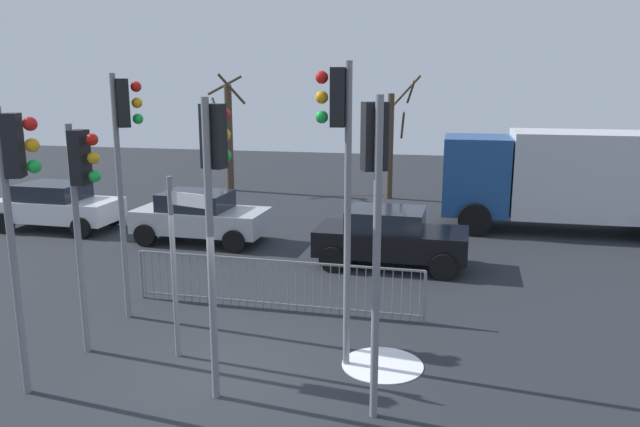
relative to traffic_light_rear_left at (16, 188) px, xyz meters
name	(u,v)px	position (x,y,z in m)	size (l,w,h in m)	color
ground_plane	(227,373)	(2.63, 1.18, -3.17)	(60.00, 60.00, 0.00)	#26282D
traffic_light_rear_left	(16,188)	(0.00, 0.00, 0.00)	(0.54, 0.38, 4.32)	slate
traffic_light_mid_left	(82,188)	(0.08, 1.46, -0.25)	(0.57, 0.33, 3.98)	slate
traffic_light_foreground_left	(374,186)	(5.06, 0.50, 0.13)	(0.41, 0.52, 4.50)	slate
traffic_light_mid_right	(124,142)	(-0.04, 3.14, 0.34)	(0.51, 0.42, 4.79)	slate
traffic_light_rear_right	(214,182)	(2.78, 0.55, 0.10)	(0.37, 0.56, 4.45)	slate
traffic_light_foreground_right	(339,149)	(4.34, 1.89, 0.46)	(0.57, 0.34, 4.96)	slate
direction_sign_post	(176,259)	(1.64, 1.58, -1.41)	(0.76, 0.29, 3.14)	slate
pedestrian_guard_railing	(275,284)	(2.63, 4.07, -2.62)	(6.15, 0.22, 1.07)	slate
car_silver_trailing	(200,216)	(-1.03, 8.87, -2.40)	(3.86, 2.04, 1.47)	#B2B5BA
car_black_near	(390,236)	(4.62, 7.64, -2.40)	(3.85, 2.01, 1.47)	black
car_white_mid	(57,205)	(-6.03, 9.36, -2.40)	(3.84, 2.00, 1.47)	silver
delivery_truck	(563,176)	(9.46, 12.44, -1.43)	(7.06, 2.73, 3.10)	silver
bare_tree_left	(392,141)	(3.77, 16.68, -0.88)	(1.25, 1.72, 4.80)	#473828
bare_tree_right	(229,133)	(-3.11, 17.06, -0.75)	(1.85, 1.86, 4.88)	#473828
snow_patch_kerb	(383,365)	(5.08, 1.97, -3.16)	(1.36, 1.36, 0.01)	white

